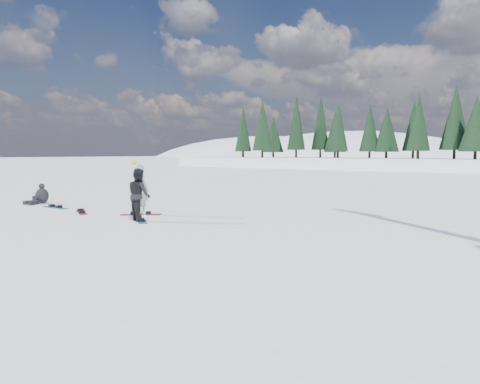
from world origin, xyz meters
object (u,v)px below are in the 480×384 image
object	(u,v)px
snowboarder_man	(139,195)
gear_bag	(38,199)
snowboarder_woman	(140,189)
snowboard_loose_b	(81,212)
seated_rider	(41,196)
snowboard_loose_c	(55,208)

from	to	relation	value
snowboarder_man	gear_bag	xyz separation A→B (m)	(-8.39, 1.00, -0.74)
snowboarder_woman	snowboard_loose_b	bearing A→B (deg)	13.47
seated_rider	snowboard_loose_b	bearing A→B (deg)	-27.27
snowboard_loose_b	gear_bag	bearing A→B (deg)	-163.76
snowboard_loose_c	gear_bag	bearing A→B (deg)	164.55
seated_rider	snowboard_loose_b	size ratio (longest dim) A/B	0.78
seated_rider	snowboard_loose_c	world-z (taller)	seated_rider
snowboarder_woman	gear_bag	bearing A→B (deg)	-9.96
gear_bag	snowboard_loose_b	world-z (taller)	gear_bag
snowboarder_woman	seated_rider	world-z (taller)	snowboarder_woman
seated_rider	snowboard_loose_c	xyz separation A→B (m)	(2.01, -0.48, -0.34)
snowboarder_man	snowboard_loose_c	size ratio (longest dim) A/B	1.19
gear_bag	snowboarder_man	bearing A→B (deg)	-6.77
gear_bag	snowboard_loose_c	bearing A→B (deg)	-15.32
seated_rider	snowboard_loose_c	size ratio (longest dim) A/B	0.78
seated_rider	gear_bag	xyz separation A→B (m)	(-0.70, 0.26, -0.20)
snowboarder_man	seated_rider	world-z (taller)	snowboarder_man
gear_bag	snowboard_loose_b	xyz separation A→B (m)	(4.97, -0.99, -0.14)
snowboarder_woman	snowboard_loose_c	size ratio (longest dim) A/B	1.36
snowboarder_woman	snowboard_loose_c	distance (m)	4.70
snowboard_loose_c	snowboard_loose_b	distance (m)	2.27
gear_bag	snowboarder_woman	bearing A→B (deg)	0.03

